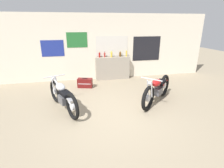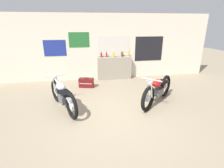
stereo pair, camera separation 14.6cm
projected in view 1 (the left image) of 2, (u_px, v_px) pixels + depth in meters
ground_plane at (115, 115)px, 4.80m from camera, size 24.00×24.00×0.00m
wall_back at (98, 47)px, 7.56m from camera, size 10.00×0.07×2.80m
sill_counter at (113, 68)px, 7.80m from camera, size 1.50×0.28×1.00m
bottle_leftmost at (99, 55)px, 7.51m from camera, size 0.07×0.07×0.25m
bottle_left_center at (105, 55)px, 7.57m from camera, size 0.06×0.06×0.25m
bottle_center at (111, 54)px, 7.56m from camera, size 0.08×0.08×0.31m
bottle_right_center at (120, 54)px, 7.69m from camera, size 0.09×0.09×0.26m
bottle_rightmost at (126, 53)px, 7.72m from camera, size 0.06×0.06×0.32m
motorcycle_red at (157, 89)px, 5.49m from camera, size 1.59×1.52×0.93m
motorcycle_silver at (63, 96)px, 5.00m from camera, size 0.98×1.90×0.91m
hard_case_darkred at (85, 83)px, 6.84m from camera, size 0.61×0.38×0.39m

